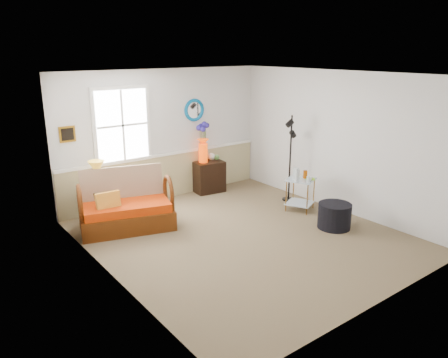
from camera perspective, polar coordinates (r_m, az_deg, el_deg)
floor at (r=7.24m, az=2.60°, el=-7.50°), size 4.50×5.00×0.01m
ceiling at (r=6.62m, az=2.90°, el=13.49°), size 4.50×5.00×0.01m
walls at (r=6.82m, az=2.74°, el=2.52°), size 4.51×5.01×2.60m
wainscot at (r=9.01m, az=-7.49°, el=0.33°), size 4.46×0.02×0.90m
chair_rail at (r=8.89m, az=-7.57°, el=3.23°), size 4.46×0.04×0.06m
window at (r=8.35m, az=-13.14°, el=6.84°), size 1.14×0.06×1.44m
picture at (r=8.02m, az=-19.80°, el=5.53°), size 0.28×0.03×0.28m
mirror at (r=9.10m, az=-3.94°, el=8.97°), size 0.47×0.07×0.47m
loveseat at (r=7.57m, az=-12.71°, el=-2.74°), size 1.72×1.27×1.00m
throw_pillow at (r=7.40m, az=-14.85°, el=-3.17°), size 0.40×0.12×0.40m
lamp_stand at (r=8.02m, az=-16.18°, el=-3.42°), size 0.45×0.45×0.60m
table_lamp at (r=7.85m, az=-16.23°, el=0.45°), size 0.37×0.37×0.51m
potted_plant at (r=7.97m, az=-15.70°, el=-0.27°), size 0.41×0.42×0.25m
cabinet at (r=9.33m, az=-1.96°, el=0.29°), size 0.67×0.48×0.67m
flower_vase at (r=9.13m, az=-2.75°, el=4.74°), size 0.30×0.30×0.83m
side_table at (r=8.41m, az=9.91°, el=-2.01°), size 0.64×0.64×0.61m
tabletop_items at (r=8.25m, az=10.23°, el=0.76°), size 0.60×0.60×0.25m
floor_lamp at (r=8.76m, az=8.63°, el=2.63°), size 0.28×0.28×1.73m
ottoman at (r=7.73m, az=14.22°, el=-4.68°), size 0.57×0.57×0.43m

